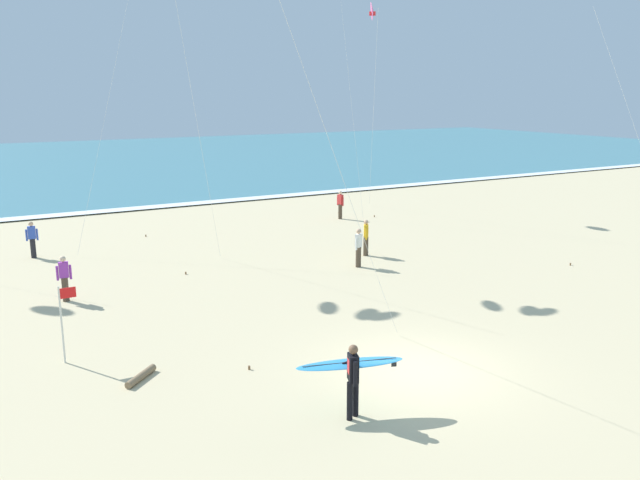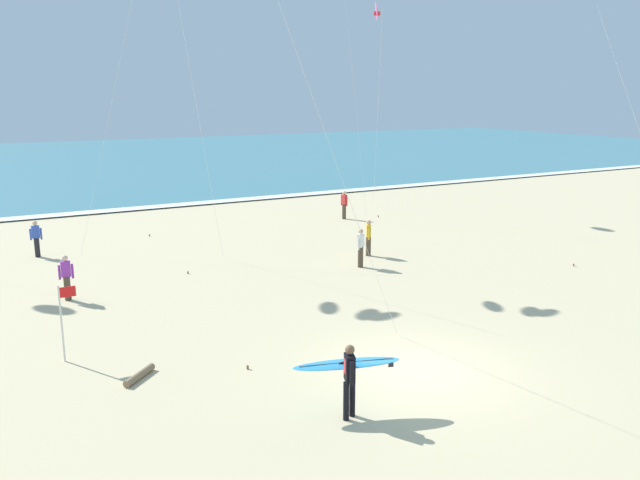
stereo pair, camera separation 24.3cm
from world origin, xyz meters
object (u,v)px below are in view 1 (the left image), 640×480
at_px(driftwood_log, 141,376).
at_px(bystander_yellow_top, 366,237).
at_px(kite_delta_rose_high, 372,13).
at_px(bystander_white_top, 358,248).
at_px(bystander_blue_top, 32,239).
at_px(surfer_lead, 351,370).
at_px(bystander_red_top, 340,205).
at_px(bystander_purple_top, 64,278).
at_px(lifeguard_flag, 63,317).

bearing_deg(driftwood_log, bystander_yellow_top, 33.23).
height_order(kite_delta_rose_high, bystander_yellow_top, kite_delta_rose_high).
height_order(bystander_white_top, bystander_yellow_top, same).
bearing_deg(bystander_blue_top, driftwood_log, -86.92).
relative_size(surfer_lead, bystander_yellow_top, 1.55).
distance_m(bystander_white_top, bystander_red_top, 10.35).
height_order(surfer_lead, driftwood_log, surfer_lead).
bearing_deg(bystander_purple_top, bystander_yellow_top, 1.10).
relative_size(bystander_white_top, lifeguard_flag, 0.76).
relative_size(bystander_purple_top, driftwood_log, 1.38).
bearing_deg(bystander_red_top, surfer_lead, -120.82).
bearing_deg(bystander_red_top, lifeguard_flag, -141.09).
height_order(kite_delta_rose_high, lifeguard_flag, kite_delta_rose_high).
relative_size(bystander_white_top, bystander_purple_top, 1.00).
bearing_deg(bystander_red_top, kite_delta_rose_high, 36.22).
relative_size(bystander_purple_top, bystander_yellow_top, 1.00).
bearing_deg(lifeguard_flag, bystander_red_top, 38.91).
height_order(bystander_white_top, driftwood_log, bystander_white_top).
relative_size(bystander_white_top, driftwood_log, 1.38).
height_order(kite_delta_rose_high, bystander_purple_top, kite_delta_rose_high).
bearing_deg(lifeguard_flag, surfer_lead, -50.71).
bearing_deg(bystander_yellow_top, bystander_purple_top, -178.90).
bearing_deg(lifeguard_flag, driftwood_log, -55.26).
bearing_deg(bystander_purple_top, bystander_white_top, -6.14).
distance_m(bystander_red_top, driftwood_log, 21.82).
bearing_deg(bystander_yellow_top, driftwood_log, -146.77).
distance_m(bystander_blue_top, lifeguard_flag, 12.54).
xyz_separation_m(surfer_lead, bystander_purple_top, (-4.17, 11.62, -0.24)).
distance_m(lifeguard_flag, driftwood_log, 2.75).
bearing_deg(driftwood_log, bystander_red_top, 45.44).
relative_size(lifeguard_flag, driftwood_log, 1.82).
bearing_deg(bystander_white_top, surfer_lead, -123.71).
height_order(surfer_lead, kite_delta_rose_high, kite_delta_rose_high).
distance_m(surfer_lead, kite_delta_rose_high, 29.27).
bearing_deg(lifeguard_flag, bystander_yellow_top, 23.35).
height_order(bystander_red_top, driftwood_log, bystander_red_top).
distance_m(bystander_blue_top, bystander_yellow_top, 14.36).
height_order(bystander_red_top, bystander_blue_top, same).
relative_size(surfer_lead, bystander_blue_top, 1.55).
bearing_deg(bystander_blue_top, kite_delta_rose_high, 10.82).
bearing_deg(kite_delta_rose_high, bystander_white_top, -125.62).
bearing_deg(bystander_red_top, bystander_purple_top, -153.26).
xyz_separation_m(bystander_white_top, bystander_blue_top, (-11.34, 8.21, 0.00)).
xyz_separation_m(bystander_yellow_top, lifeguard_flag, (-13.29, -5.74, 0.45)).
bearing_deg(lifeguard_flag, kite_delta_rose_high, 38.42).
bearing_deg(bystander_yellow_top, bystander_red_top, 66.14).
distance_m(bystander_blue_top, driftwood_log, 14.59).
xyz_separation_m(bystander_red_top, bystander_purple_top, (-15.87, -8.00, 0.00)).
xyz_separation_m(bystander_purple_top, lifeguard_flag, (-0.84, -5.50, 0.45)).
height_order(bystander_white_top, lifeguard_flag, lifeguard_flag).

